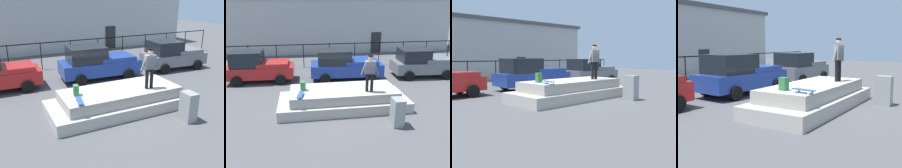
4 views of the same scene
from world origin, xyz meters
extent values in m
plane|color=#4C4C4F|center=(0.00, 0.00, 0.00)|extent=(60.00, 60.00, 0.00)
cube|color=#ADA89E|center=(-0.24, -0.36, 0.24)|extent=(6.12, 2.48, 0.48)
cube|color=#A09B91|center=(-0.24, -0.36, 0.70)|extent=(5.01, 2.03, 0.45)
cylinder|color=black|center=(0.77, -0.82, 1.35)|extent=(0.14, 0.14, 0.85)
cylinder|color=black|center=(0.99, -0.85, 1.35)|extent=(0.14, 0.14, 0.85)
cube|color=#595960|center=(0.88, -0.84, 2.07)|extent=(0.48, 0.29, 0.58)
cylinder|color=#595960|center=(0.60, -0.80, 2.02)|extent=(0.30, 0.12, 0.61)
cylinder|color=#595960|center=(1.15, -0.87, 2.02)|extent=(0.30, 0.12, 0.61)
sphere|color=tan|center=(0.88, -0.84, 2.50)|extent=(0.22, 0.22, 0.22)
cylinder|color=black|center=(0.88, -0.84, 2.60)|extent=(0.23, 0.23, 0.05)
cube|color=#264C8C|center=(-2.26, -1.04, 1.03)|extent=(0.33, 0.82, 0.02)
cylinder|color=silver|center=(-2.41, -1.27, 0.95)|extent=(0.04, 0.06, 0.06)
cylinder|color=silver|center=(-2.21, -1.31, 0.95)|extent=(0.04, 0.06, 0.06)
cylinder|color=silver|center=(-2.32, -0.77, 0.95)|extent=(0.04, 0.06, 0.06)
cylinder|color=silver|center=(-2.12, -0.80, 0.95)|extent=(0.04, 0.06, 0.06)
cube|color=#33723F|center=(-2.13, -0.24, 1.14)|extent=(0.25, 0.31, 0.42)
cube|color=#B21E1E|center=(-3.93, 4.25, 1.15)|extent=(1.89, 1.68, 0.24)
cylinder|color=black|center=(-3.46, 5.13, 0.32)|extent=(0.64, 0.23, 0.64)
cylinder|color=black|center=(-3.49, 3.36, 0.32)|extent=(0.64, 0.23, 0.64)
cube|color=navy|center=(0.71, 3.99, 0.69)|extent=(4.69, 2.18, 0.75)
cube|color=black|center=(-0.09, 4.04, 1.50)|extent=(2.17, 1.88, 0.87)
cube|color=navy|center=(1.63, 3.93, 1.19)|extent=(2.17, 1.93, 0.24)
cylinder|color=black|center=(-0.65, 5.04, 0.32)|extent=(0.65, 0.26, 0.64)
cylinder|color=black|center=(-0.77, 3.10, 0.32)|extent=(0.65, 0.26, 0.64)
cylinder|color=black|center=(2.19, 4.87, 0.32)|extent=(0.65, 0.26, 0.64)
cylinder|color=black|center=(2.07, 2.93, 0.32)|extent=(0.65, 0.26, 0.64)
cube|color=slate|center=(5.95, 3.79, 0.68)|extent=(4.17, 2.14, 0.72)
cube|color=black|center=(5.23, 3.83, 1.46)|extent=(1.93, 1.85, 0.83)
cube|color=slate|center=(6.76, 3.74, 1.16)|extent=(1.93, 1.91, 0.24)
cylinder|color=black|center=(4.74, 4.83, 0.32)|extent=(0.65, 0.26, 0.64)
cylinder|color=black|center=(4.63, 2.90, 0.32)|extent=(0.65, 0.26, 0.64)
cylinder|color=black|center=(7.26, 4.69, 0.32)|extent=(0.65, 0.26, 0.64)
cylinder|color=black|center=(7.15, 2.75, 0.32)|extent=(0.65, 0.26, 0.64)
cube|color=gray|center=(1.63, -2.47, 0.58)|extent=(0.46, 0.61, 1.17)
cylinder|color=black|center=(-2.00, 7.28, 0.89)|extent=(0.06, 0.06, 1.78)
cylinder|color=black|center=(0.00, 7.28, 0.89)|extent=(0.06, 0.06, 1.78)
cylinder|color=black|center=(2.00, 7.28, 0.89)|extent=(0.06, 0.06, 1.78)
cylinder|color=black|center=(4.00, 7.28, 0.89)|extent=(0.06, 0.06, 1.78)
cylinder|color=black|center=(6.00, 7.28, 0.89)|extent=(0.06, 0.06, 1.78)
cylinder|color=black|center=(8.00, 7.28, 0.89)|extent=(0.06, 0.06, 1.78)
cylinder|color=black|center=(10.00, 7.28, 0.89)|extent=(0.06, 0.06, 1.78)
cylinder|color=black|center=(12.00, 7.28, 0.89)|extent=(0.06, 0.06, 1.78)
cube|color=black|center=(0.00, 7.28, 1.74)|extent=(24.00, 0.04, 0.06)
cube|color=#262628|center=(5.08, 11.58, 1.00)|extent=(1.00, 0.06, 2.00)
camera|label=1|loc=(-4.92, -9.13, 4.66)|focal=40.45mm
camera|label=2|loc=(-2.10, -10.70, 4.89)|focal=37.95mm
camera|label=3|loc=(-9.37, -9.47, 2.05)|focal=43.23mm
camera|label=4|loc=(-9.73, -5.21, 2.40)|focal=46.00mm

